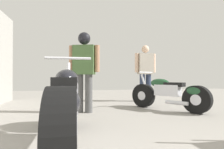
{
  "coord_description": "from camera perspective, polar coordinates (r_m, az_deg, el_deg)",
  "views": [
    {
      "loc": [
        -0.89,
        0.33,
        0.76
      ],
      "look_at": [
        -0.26,
        3.75,
        0.81
      ],
      "focal_mm": 31.65,
      "sensor_mm": 36.0,
      "label": 1
    }
  ],
  "objects": [
    {
      "name": "ground_plane",
      "position": [
        3.34,
        5.41,
        -13.91
      ],
      "size": [
        16.63,
        16.63,
        0.0
      ],
      "primitive_type": "plane",
      "color": "gray"
    },
    {
      "name": "motorcycle_maroon_cruiser",
      "position": [
        2.29,
        -13.24,
        -8.67
      ],
      "size": [
        0.67,
        2.27,
        1.06
      ],
      "color": "black",
      "rests_on": "ground_plane"
    },
    {
      "name": "motorcycle_black_naked",
      "position": [
        4.72,
        16.21,
        -5.34
      ],
      "size": [
        1.28,
        1.63,
        0.89
      ],
      "color": "black",
      "rests_on": "ground_plane"
    },
    {
      "name": "mechanic_in_blue",
      "position": [
        6.3,
        9.61,
        1.42
      ],
      "size": [
        0.71,
        0.29,
        1.76
      ],
      "color": "#2D3851",
      "rests_on": "ground_plane"
    },
    {
      "name": "mechanic_with_helmet",
      "position": [
        4.3,
        -8.04,
        2.93
      ],
      "size": [
        0.68,
        0.37,
        1.73
      ],
      "color": "#4C4C4C",
      "rests_on": "ground_plane"
    }
  ]
}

